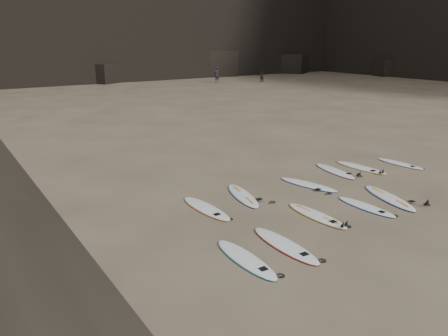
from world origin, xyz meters
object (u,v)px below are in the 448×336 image
object	(u,v)px
surfboard_4	(389,198)
surfboard_9	(361,167)
surfboard_7	(308,184)
surfboard_10	(400,164)
surfboard_2	(317,215)
person_b	(261,76)
surfboard_0	(246,259)
surfboard_8	(335,171)
surfboard_6	(243,195)
surfboard_1	(285,245)
surfboard_5	(206,208)
surfboard_3	(366,207)
person_a	(217,74)

from	to	relation	value
surfboard_4	surfboard_9	bearing A→B (deg)	72.28
surfboard_7	surfboard_9	world-z (taller)	same
surfboard_4	surfboard_10	distance (m)	4.73
surfboard_2	surfboard_9	bearing A→B (deg)	27.25
surfboard_2	person_b	xyz separation A→B (m)	(25.28, 34.79, 0.72)
surfboard_0	surfboard_9	distance (m)	9.61
surfboard_2	surfboard_8	bearing A→B (deg)	36.64
surfboard_0	surfboard_8	bearing A→B (deg)	29.39
surfboard_6	surfboard_8	xyz separation A→B (m)	(4.92, 0.27, -0.00)
surfboard_4	surfboard_1	bearing A→B (deg)	-154.59
surfboard_4	person_b	size ratio (longest dim) A/B	1.73
surfboard_5	surfboard_6	world-z (taller)	same
surfboard_8	surfboard_3	bearing A→B (deg)	-113.61
surfboard_1	surfboard_5	world-z (taller)	surfboard_1
surfboard_3	person_a	bearing A→B (deg)	62.70
surfboard_2	surfboard_5	xyz separation A→B (m)	(-2.56, 2.41, 0.00)
person_b	surfboard_4	bearing A→B (deg)	73.14
surfboard_0	surfboard_4	xyz separation A→B (m)	(6.71, 0.75, 0.00)
surfboard_7	surfboard_8	bearing A→B (deg)	3.80
surfboard_1	surfboard_9	xyz separation A→B (m)	(7.53, 3.72, -0.00)
surfboard_5	surfboard_1	bearing A→B (deg)	-85.83
surfboard_1	surfboard_9	bearing A→B (deg)	27.81
surfboard_8	surfboard_10	bearing A→B (deg)	-5.12
surfboard_3	surfboard_0	bearing A→B (deg)	-174.21
surfboard_9	person_b	bearing A→B (deg)	54.00
surfboard_4	surfboard_8	world-z (taller)	surfboard_4
surfboard_0	surfboard_6	bearing A→B (deg)	56.27
surfboard_1	surfboard_9	world-z (taller)	surfboard_1
surfboard_7	surfboard_4	bearing A→B (deg)	-76.42
person_b	surfboard_8	bearing A→B (deg)	71.60
surfboard_10	surfboard_1	bearing A→B (deg)	-163.38
surfboard_10	person_a	distance (m)	38.11
surfboard_0	surfboard_6	xyz separation A→B (m)	(2.63, 3.74, 0.00)
surfboard_2	surfboard_7	size ratio (longest dim) A/B	1.00
surfboard_2	surfboard_9	xyz separation A→B (m)	(5.36, 2.73, 0.00)
surfboard_10	surfboard_8	bearing A→B (deg)	163.78
surfboard_3	surfboard_7	size ratio (longest dim) A/B	0.92
surfboard_8	surfboard_4	bearing A→B (deg)	-95.12
surfboard_6	surfboard_8	bearing A→B (deg)	18.45
surfboard_4	surfboard_8	xyz separation A→B (m)	(0.84, 3.26, -0.00)
surfboard_1	surfboard_3	size ratio (longest dim) A/B	1.15
surfboard_7	surfboard_3	bearing A→B (deg)	-103.72
surfboard_8	surfboard_0	bearing A→B (deg)	-142.73
surfboard_0	person_a	bearing A→B (deg)	59.56
surfboard_6	person_b	xyz separation A→B (m)	(26.14, 32.08, 0.72)
surfboard_2	surfboard_7	xyz separation A→B (m)	(1.89, 2.32, -0.00)
surfboard_0	surfboard_2	xyz separation A→B (m)	(3.49, 1.02, -0.00)
surfboard_8	person_a	distance (m)	38.60
surfboard_4	surfboard_0	bearing A→B (deg)	-155.82
surfboard_7	surfboard_9	distance (m)	3.49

